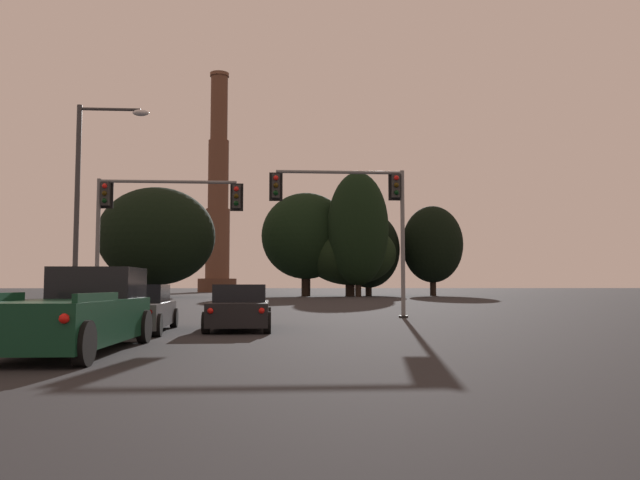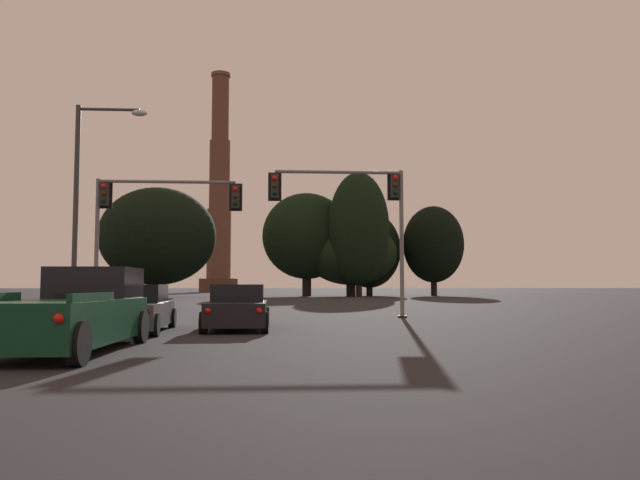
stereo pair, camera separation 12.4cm
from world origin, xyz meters
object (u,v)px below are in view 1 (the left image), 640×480
Objects in this scene: sedan_left_lane_front at (137,310)px; traffic_light_overhead_right at (359,204)px; smokestack at (218,205)px; pickup_truck_left_lane_second at (77,313)px; sedan_center_lane_front at (240,308)px; street_lamp at (88,188)px; traffic_light_overhead_left at (147,210)px.

traffic_light_overhead_right is (7.73, 7.45, 4.25)m from sedan_left_lane_front.
pickup_truck_left_lane_second is at bearing -85.91° from smokestack.
smokestack is at bearing 91.61° from sedan_left_lane_front.
street_lamp is (-6.34, 4.85, 4.57)m from sedan_center_lane_front.
pickup_truck_left_lane_second is 12.70m from street_lamp.
sedan_left_lane_front is at bearing -85.69° from smokestack.
traffic_light_overhead_right is at bearing -6.20° from traffic_light_overhead_left.
sedan_left_lane_front is at bearing 91.05° from pickup_truck_left_lane_second.
street_lamp reaches higher than pickup_truck_left_lane_second.
traffic_light_overhead_right reaches higher than traffic_light_overhead_left.
sedan_center_lane_front is 0.10× the size of smokestack.
street_lamp is at bearing 141.83° from sedan_center_lane_front.
smokestack is (-8.24, 115.15, 17.16)m from pickup_truck_left_lane_second.
sedan_left_lane_front is at bearing -79.83° from traffic_light_overhead_left.
sedan_center_lane_front is at bearing 66.42° from pickup_truck_left_lane_second.
traffic_light_overhead_right is at bearing 41.24° from sedan_left_lane_front.
smokestack is at bearing 95.18° from sedan_center_lane_front.
smokestack reaches higher than street_lamp.
smokestack is (-11.28, 108.56, 17.29)m from sedan_center_lane_front.
street_lamp is (-11.04, -1.62, 0.32)m from traffic_light_overhead_right.
pickup_truck_left_lane_second is 1.16× the size of sedan_left_lane_front.
traffic_light_overhead_left is at bearing 97.46° from sedan_left_lane_front.
street_lamp is 104.61m from smokestack.
sedan_left_lane_front is 0.56× the size of street_lamp.
traffic_light_overhead_left reaches higher than sedan_left_lane_front.
traffic_light_overhead_left is at bearing -86.19° from smokestack.
traffic_light_overhead_left is 102.18m from smokestack.
traffic_light_overhead_left is at bearing 55.68° from street_lamp.
street_lamp is (-3.29, 11.44, 4.43)m from pickup_truck_left_lane_second.
smokestack is (-4.95, 103.71, 12.72)m from street_lamp.
traffic_light_overhead_left is 0.75× the size of street_lamp.
sedan_center_lane_front is 3.18m from sedan_left_lane_front.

